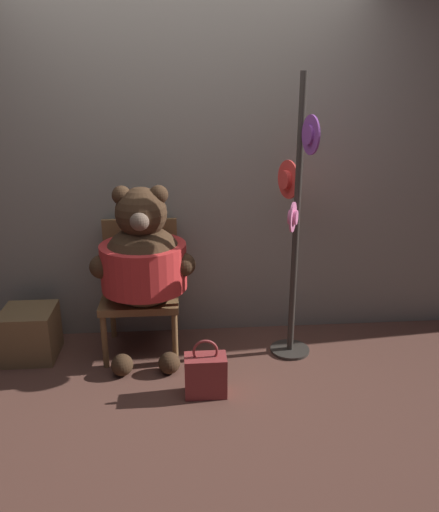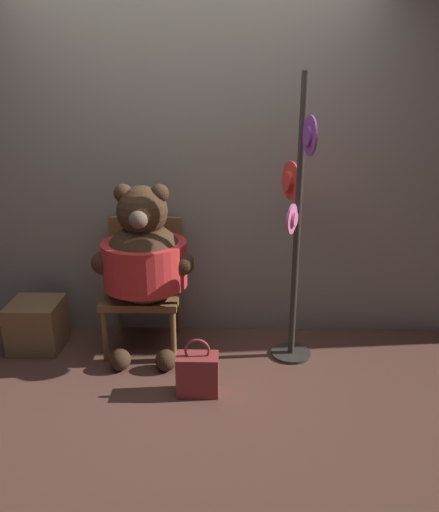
% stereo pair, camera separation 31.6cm
% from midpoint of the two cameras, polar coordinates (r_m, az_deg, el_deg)
% --- Properties ---
extents(ground_plane, '(14.00, 14.00, 0.00)m').
position_cam_midpoint_polar(ground_plane, '(3.42, -6.29, -13.21)').
color(ground_plane, brown).
extents(wall_back, '(8.00, 0.10, 2.73)m').
position_cam_midpoint_polar(wall_back, '(3.62, -6.81, 11.62)').
color(wall_back, gray).
rests_on(wall_back, ground_plane).
extents(chair, '(0.53, 0.49, 0.92)m').
position_cam_midpoint_polar(chair, '(3.61, -11.47, -3.09)').
color(chair, brown).
rests_on(chair, ground_plane).
extents(teddy_bear, '(0.69, 0.61, 1.21)m').
position_cam_midpoint_polar(teddy_bear, '(3.37, -11.35, -0.61)').
color(teddy_bear, '#3D2819').
rests_on(teddy_bear, ground_plane).
extents(hat_display_rack, '(0.28, 0.50, 1.90)m').
position_cam_midpoint_polar(hat_display_rack, '(3.31, 5.91, 3.38)').
color(hat_display_rack, '#332D28').
rests_on(hat_display_rack, ground_plane).
extents(handbag_on_ground, '(0.26, 0.15, 0.38)m').
position_cam_midpoint_polar(handbag_on_ground, '(3.14, -4.56, -13.43)').
color(handbag_on_ground, maroon).
rests_on(handbag_on_ground, ground_plane).
extents(wooden_crate, '(0.35, 0.35, 0.35)m').
position_cam_midpoint_polar(wooden_crate, '(3.81, -23.10, -8.19)').
color(wooden_crate, brown).
rests_on(wooden_crate, ground_plane).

